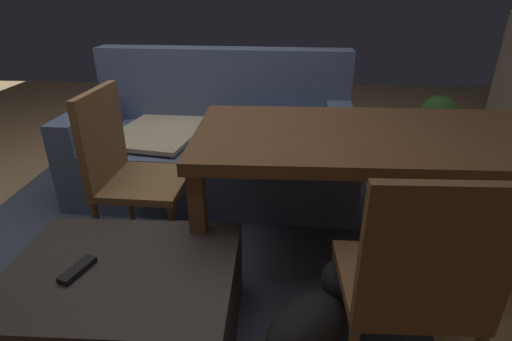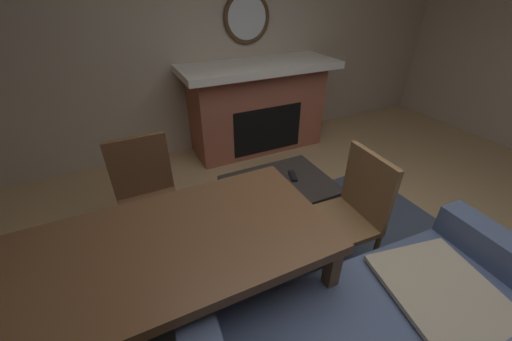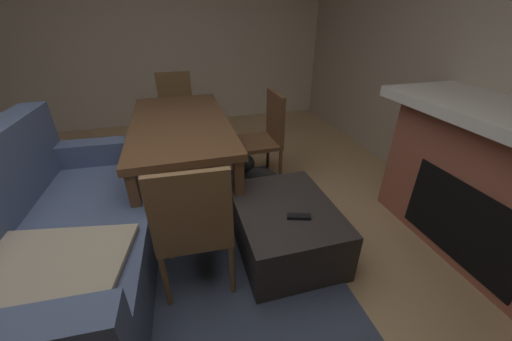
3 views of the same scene
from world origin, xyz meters
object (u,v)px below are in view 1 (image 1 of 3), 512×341
Objects in this scene: dining_chair_west at (126,166)px; dining_chair_south at (415,279)px; small_dog at (316,317)px; tv_remote at (78,270)px; couch at (217,144)px; dining_table at (368,147)px; potted_plant at (437,119)px; ottoman_coffee_table at (127,305)px.

dining_chair_west and dining_chair_south have the same top height.
dining_chair_south is 1.98× the size of small_dog.
tv_remote is 1.23m from dining_chair_south.
dining_chair_west is (-0.36, -0.86, 0.20)m from couch.
dining_chair_south is (1.26, -0.83, 0.00)m from dining_chair_west.
dining_table is 3.31× the size of potted_plant.
dining_table is at bearing 90.07° from dining_chair_south.
dining_chair_west is (-0.19, 0.66, 0.33)m from ottoman_coffee_table.
dining_table is (0.90, -0.86, 0.34)m from couch.
ottoman_coffee_table is at bearing -96.28° from couch.
potted_plant is (0.98, 2.44, -0.21)m from dining_chair_south.
potted_plant reaches higher than small_dog.
dining_table is (1.22, 0.69, 0.26)m from tv_remote.
ottoman_coffee_table is 3.06m from potted_plant.
dining_table reaches higher than tv_remote.
tv_remote is 3.19m from potted_plant.
ottoman_coffee_table reaches higher than small_dog.
dining_table is 3.67× the size of small_dog.
dining_chair_south is (0.90, -1.68, 0.20)m from couch.
dining_chair_south is 0.46m from small_dog.
small_dog is (0.61, -1.54, -0.13)m from couch.
potted_plant is at bearing 21.94° from couch.
ottoman_coffee_table is 0.96× the size of dining_chair_west.
tv_remote is at bearing -86.78° from dining_chair_west.
dining_chair_south reaches higher than potted_plant.
potted_plant is 2.63m from small_dog.
couch is 2.22× the size of ottoman_coffee_table.
dining_table reaches higher than ottoman_coffee_table.
dining_chair_west is at bearing 106.23° from ottoman_coffee_table.
tv_remote is 0.95m from small_dog.
couch is at bearing -158.06° from potted_plant.
dining_chair_west is (-0.04, 0.69, 0.12)m from tv_remote.
tv_remote reaches higher than small_dog.
tv_remote is 0.17× the size of dining_chair_west.
dining_chair_south is at bearing -61.93° from couch.
dining_chair_south is (1.06, -0.17, 0.33)m from ottoman_coffee_table.
ottoman_coffee_table is 5.59× the size of tv_remote.
dining_chair_south reaches higher than tv_remote.
dining_table is at bearing 47.67° from tv_remote.
dining_table is at bearing -121.29° from potted_plant.
small_dog is at bearing 18.76° from tv_remote.
tv_remote is at bearing -101.64° from couch.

